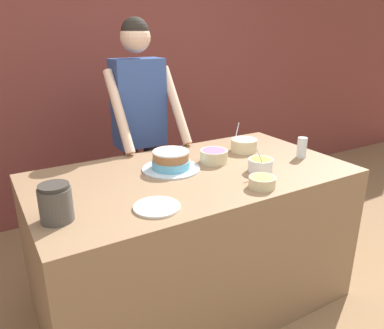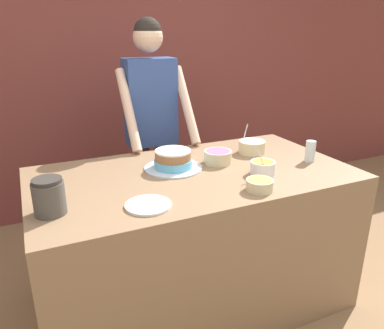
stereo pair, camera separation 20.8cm
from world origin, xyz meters
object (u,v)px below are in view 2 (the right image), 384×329
Objects in this scene: drinking_glass at (310,151)px; frosting_bowl_yellow at (260,184)px; frosting_bowl_white at (252,146)px; frosting_bowl_purple at (218,156)px; ceramic_plate at (148,205)px; cake at (173,161)px; person_baker at (151,113)px; stoneware_jar at (49,197)px; frosting_bowl_orange at (263,167)px.

frosting_bowl_yellow is at bearing -155.36° from drinking_glass.
frosting_bowl_white reaches higher than frosting_bowl_yellow.
frosting_bowl_purple is 0.78× the size of ceramic_plate.
drinking_glass is (0.83, -0.23, 0.02)m from cake.
drinking_glass is at bearing 24.64° from frosting_bowl_yellow.
person_baker reaches higher than stoneware_jar.
ceramic_plate is 0.44m from stoneware_jar.
drinking_glass is (0.54, 0.25, 0.03)m from frosting_bowl_yellow.
drinking_glass is at bearing -51.02° from frosting_bowl_white.
frosting_bowl_orange is at bearing -71.55° from person_baker.
ceramic_plate is (-0.88, -0.48, -0.04)m from frosting_bowl_white.
cake is 0.29m from frosting_bowl_purple.
frosting_bowl_white is at bearing 15.75° from stoneware_jar.
frosting_bowl_orange is 0.39m from frosting_bowl_white.
stoneware_jar reaches higher than frosting_bowl_orange.
frosting_bowl_purple is 0.94× the size of frosting_bowl_white.
person_baker is at bearing 50.56° from stoneware_jar.
frosting_bowl_yellow is at bearing -59.42° from cake.
stoneware_jar is (-1.54, -0.07, 0.02)m from drinking_glass.
frosting_bowl_white reaches higher than cake.
frosting_bowl_orange is at bearing 0.62° from stoneware_jar.
frosting_bowl_orange is 0.86× the size of frosting_bowl_white.
stoneware_jar is at bearing 170.04° from frosting_bowl_yellow.
cake is at bearing 164.49° from drinking_glass.
person_baker is 0.75m from frosting_bowl_purple.
cake is 0.52m from frosting_bowl_orange.
cake is at bearing 23.14° from stoneware_jar.
frosting_bowl_yellow is (0.28, -0.48, -0.02)m from cake.
frosting_bowl_white is 1.08× the size of stoneware_jar.
person_baker is 9.67× the size of frosting_bowl_white.
cake is 0.86m from drinking_glass.
person_baker is 0.81m from frosting_bowl_white.
frosting_bowl_purple is at bearing -75.50° from person_baker.
frosting_bowl_white is 1.01m from ceramic_plate.
frosting_bowl_purple is 1.22× the size of frosting_bowl_yellow.
person_baker reaches higher than frosting_bowl_yellow.
frosting_bowl_purple is at bearing -4.48° from cake.
cake is 2.62× the size of drinking_glass.
frosting_bowl_orange is at bearing -62.02° from frosting_bowl_purple.
cake is 1.89× the size of frosting_bowl_white.
frosting_bowl_white is 0.38m from drinking_glass.
drinking_glass is (0.24, -0.29, 0.02)m from frosting_bowl_white.
frosting_bowl_white is (0.59, 0.06, -0.00)m from cake.
stoneware_jar is at bearing -164.25° from frosting_bowl_white.
stoneware_jar is at bearing -164.26° from frosting_bowl_purple.
frosting_bowl_yellow is 0.84× the size of stoneware_jar.
ceramic_plate is at bearing -125.16° from cake.
frosting_bowl_yellow is 0.58m from ceramic_plate.
frosting_bowl_white is (0.30, 0.09, 0.00)m from frosting_bowl_purple.
cake is 2.20× the size of frosting_bowl_orange.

